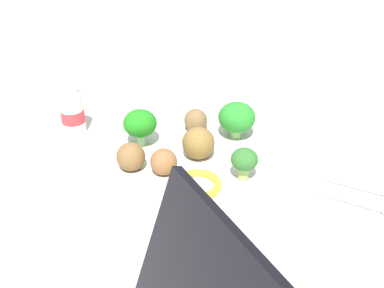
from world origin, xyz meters
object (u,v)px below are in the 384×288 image
object	(u,v)px
knife	(376,206)
meatball_center	(131,157)
pepper_ring_back_right	(198,184)
napkin	(371,199)
broccoli_floret_near_rim	(237,118)
plate	(192,160)
broccoli_floret_front_left	(140,124)
broccoli_floret_back_right	(244,161)
yogurt_bottle	(72,113)
meatball_mid_right	(196,120)
fork	(379,190)
meatball_mid_left	(197,145)
meatball_near_rim	(164,162)

from	to	relation	value
knife	meatball_center	bearing A→B (deg)	-176.54
pepper_ring_back_right	knife	bearing A→B (deg)	8.91
napkin	knife	world-z (taller)	knife
broccoli_floret_near_rim	knife	xyz separation A→B (m)	(0.20, -0.10, -0.04)
plate	broccoli_floret_near_rim	size ratio (longest dim) A/B	4.95
broccoli_floret_front_left	napkin	bearing A→B (deg)	-4.06
broccoli_floret_back_right	broccoli_floret_near_rim	xyz separation A→B (m)	(-0.03, 0.10, 0.00)
broccoli_floret_front_left	yogurt_bottle	xyz separation A→B (m)	(-0.13, 0.03, -0.02)
plate	knife	distance (m)	0.26
meatball_mid_right	pepper_ring_back_right	bearing A→B (deg)	-73.07
broccoli_floret_back_right	broccoli_floret_near_rim	size ratio (longest dim) A/B	0.80
broccoli_floret_near_rim	fork	bearing A→B (deg)	-18.01
pepper_ring_back_right	napkin	xyz separation A→B (m)	(0.22, 0.05, -0.02)
plate	broccoli_floret_near_rim	world-z (taller)	broccoli_floret_near_rim
plate	broccoli_floret_near_rim	xyz separation A→B (m)	(0.05, 0.07, 0.04)
broccoli_floret_front_left	pepper_ring_back_right	world-z (taller)	broccoli_floret_front_left
plate	knife	size ratio (longest dim) A/B	1.93
knife	yogurt_bottle	world-z (taller)	yogurt_bottle
meatball_mid_left	napkin	world-z (taller)	meatball_mid_left
plate	yogurt_bottle	world-z (taller)	yogurt_bottle
meatball_center	knife	xyz separation A→B (m)	(0.32, 0.02, -0.03)
meatball_center	plate	bearing A→B (deg)	37.27
plate	broccoli_floret_back_right	bearing A→B (deg)	-22.72
meatball_mid_right	knife	world-z (taller)	meatball_mid_right
broccoli_floret_front_left	yogurt_bottle	size ratio (longest dim) A/B	0.71
meatball_mid_right	meatball_mid_left	xyz separation A→B (m)	(0.02, -0.08, 0.01)
broccoli_floret_near_rim	meatball_center	xyz separation A→B (m)	(-0.12, -0.12, -0.01)
plate	meatball_near_rim	xyz separation A→B (m)	(-0.02, -0.05, 0.03)
broccoli_floret_front_left	knife	xyz separation A→B (m)	(0.33, -0.04, -0.04)
fork	meatball_mid_left	bearing A→B (deg)	-178.63
meatball_near_rim	napkin	xyz separation A→B (m)	(0.27, 0.04, -0.03)
meatball_center	broccoli_floret_back_right	bearing A→B (deg)	7.49
napkin	meatball_center	bearing A→B (deg)	-173.05
meatball_mid_left	knife	bearing A→B (deg)	-6.97
meatball_mid_left	knife	world-z (taller)	meatball_mid_left
broccoli_floret_near_rim	meatball_near_rim	xyz separation A→B (m)	(-0.07, -0.12, -0.02)
meatball_near_rim	napkin	bearing A→B (deg)	7.58
broccoli_floret_back_right	broccoli_floret_near_rim	bearing A→B (deg)	107.18
meatball_near_rim	fork	size ratio (longest dim) A/B	0.30
meatball_mid_left	pepper_ring_back_right	xyz separation A→B (m)	(0.02, -0.07, -0.02)
napkin	yogurt_bottle	bearing A→B (deg)	173.43
yogurt_bottle	broccoli_floret_back_right	bearing A→B (deg)	-13.88
meatball_mid_left	pepper_ring_back_right	world-z (taller)	meatball_mid_left
broccoli_floret_front_left	meatball_mid_left	world-z (taller)	broccoli_floret_front_left
meatball_center	meatball_mid_right	bearing A→B (deg)	65.60
broccoli_floret_back_right	meatball_mid_left	distance (m)	0.08
meatball_mid_right	knife	distance (m)	0.29
pepper_ring_back_right	yogurt_bottle	distance (m)	0.26
meatball_mid_left	knife	size ratio (longest dim) A/B	0.32
plate	fork	size ratio (longest dim) A/B	2.31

